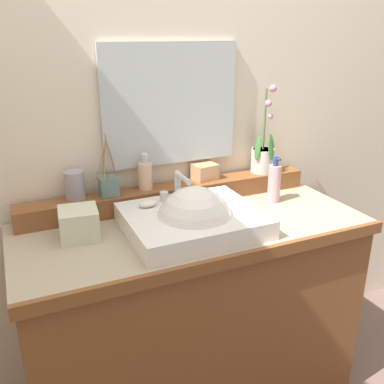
# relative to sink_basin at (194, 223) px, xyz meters

# --- Properties ---
(wall_back) EXTENTS (3.11, 0.20, 2.64)m
(wall_back) POSITION_rel_sink_basin_xyz_m (0.02, 0.44, 0.45)
(wall_back) COLOR beige
(wall_back) RESTS_ON ground
(vanity_cabinet) EXTENTS (1.30, 0.57, 0.85)m
(vanity_cabinet) POSITION_rel_sink_basin_xyz_m (0.02, 0.06, -0.45)
(vanity_cabinet) COLOR brown
(vanity_cabinet) RESTS_ON ground
(back_ledge) EXTENTS (1.23, 0.10, 0.08)m
(back_ledge) POSITION_rel_sink_basin_xyz_m (0.02, 0.27, 0.01)
(back_ledge) COLOR brown
(back_ledge) RESTS_ON vanity_cabinet
(sink_basin) EXTENTS (0.47, 0.40, 0.29)m
(sink_basin) POSITION_rel_sink_basin_xyz_m (0.00, 0.00, 0.00)
(sink_basin) COLOR white
(sink_basin) RESTS_ON vanity_cabinet
(soap_bar) EXTENTS (0.07, 0.04, 0.02)m
(soap_bar) POSITION_rel_sink_basin_xyz_m (-0.13, 0.12, 0.05)
(soap_bar) COLOR silver
(soap_bar) RESTS_ON sink_basin
(potted_plant) EXTENTS (0.13, 0.12, 0.38)m
(potted_plant) POSITION_rel_sink_basin_xyz_m (0.46, 0.28, 0.12)
(potted_plant) COLOR beige
(potted_plant) RESTS_ON back_ledge
(soap_dispenser) EXTENTS (0.06, 0.06, 0.15)m
(soap_dispenser) POSITION_rel_sink_basin_xyz_m (-0.08, 0.28, 0.11)
(soap_dispenser) COLOR beige
(soap_dispenser) RESTS_ON back_ledge
(tumbler_cup) EXTENTS (0.07, 0.07, 0.11)m
(tumbler_cup) POSITION_rel_sink_basin_xyz_m (-0.36, 0.29, 0.10)
(tumbler_cup) COLOR #98929E
(tumbler_cup) RESTS_ON back_ledge
(reed_diffuser) EXTENTS (0.09, 0.09, 0.25)m
(reed_diffuser) POSITION_rel_sink_basin_xyz_m (-0.24, 0.27, 0.09)
(reed_diffuser) COLOR slate
(reed_diffuser) RESTS_ON back_ledge
(trinket_box) EXTENTS (0.11, 0.09, 0.07)m
(trinket_box) POSITION_rel_sink_basin_xyz_m (0.18, 0.29, 0.08)
(trinket_box) COLOR tan
(trinket_box) RESTS_ON back_ledge
(lotion_bottle) EXTENTS (0.05, 0.06, 0.20)m
(lotion_bottle) POSITION_rel_sink_basin_xyz_m (0.42, 0.12, 0.05)
(lotion_bottle) COLOR #D39B9E
(lotion_bottle) RESTS_ON vanity_cabinet
(tissue_box) EXTENTS (0.14, 0.14, 0.11)m
(tissue_box) POSITION_rel_sink_basin_xyz_m (-0.38, 0.11, 0.02)
(tissue_box) COLOR beige
(tissue_box) RESTS_ON vanity_cabinet
(mirror) EXTENTS (0.56, 0.02, 0.48)m
(mirror) POSITION_rel_sink_basin_xyz_m (0.05, 0.33, 0.37)
(mirror) COLOR silver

